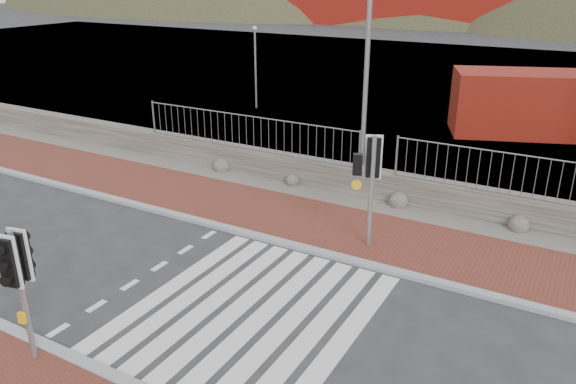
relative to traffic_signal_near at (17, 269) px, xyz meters
The scene contains 13 objects.
ground 4.64m from the traffic_signal_near, 51.87° to the left, with size 220.00×220.00×0.00m, color #28282B.
sidewalk_far 8.46m from the traffic_signal_near, 71.56° to the left, with size 40.00×3.00×0.08m, color brown.
kerb_far 7.09m from the traffic_signal_near, 67.59° to the left, with size 40.00×0.25×0.12m, color gray.
zebra_crossing 4.63m from the traffic_signal_near, 51.87° to the left, with size 4.62×5.60×0.01m.
gravel_strip 10.34m from the traffic_signal_near, 75.13° to the left, with size 40.00×1.50×0.06m, color #59544C.
stone_wall 11.04m from the traffic_signal_near, 76.21° to the left, with size 40.00×0.60×0.90m, color #46413A.
railing 10.79m from the traffic_signal_near, 76.02° to the left, with size 18.07×0.07×1.22m.
quay 31.39m from the traffic_signal_near, 85.23° to the left, with size 120.00×40.00×0.50m, color #4C4C4F.
water 66.30m from the traffic_signal_near, 87.74° to the left, with size 220.00×50.00×0.05m, color #3F4C54.
traffic_signal_near is the anchor object (origin of this frame).
traffic_signal_far 8.12m from the traffic_signal_near, 63.48° to the left, with size 0.74×0.46×3.02m.
streetlight 11.96m from the traffic_signal_near, 80.67° to the left, with size 1.87×0.28×8.81m.
shipping_container 21.60m from the traffic_signal_near, 74.81° to the left, with size 6.49×2.71×2.71m, color maroon.
Camera 1 is at (5.65, -8.43, 6.74)m, focal length 35.00 mm.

